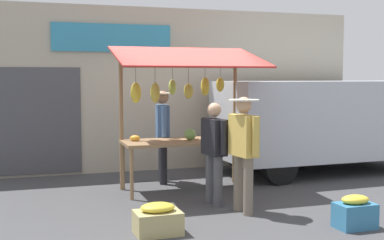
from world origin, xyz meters
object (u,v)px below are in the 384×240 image
object	(u,v)px
vendor_with_sunhat	(163,128)
produce_crate_near	(158,220)
market_stall	(185,101)
produce_crate_side	(355,213)
parked_van	(318,118)
shopper_with_ponytail	(214,147)
shopper_with_shopping_bag	(243,144)

from	to	relation	value
vendor_with_sunhat	produce_crate_near	size ratio (longest dim) A/B	2.93
produce_crate_near	vendor_with_sunhat	bearing A→B (deg)	-105.69
market_stall	produce_crate_side	bearing A→B (deg)	116.93
parked_van	produce_crate_near	distance (m)	5.26
shopper_with_ponytail	produce_crate_side	bearing A→B (deg)	-150.01
shopper_with_shopping_bag	produce_crate_side	bearing A→B (deg)	-144.61
market_stall	produce_crate_near	xyz separation A→B (m)	(1.06, 2.30, -1.37)
vendor_with_sunhat	produce_crate_side	world-z (taller)	vendor_with_sunhat
market_stall	parked_van	distance (m)	3.23
produce_crate_near	produce_crate_side	world-z (taller)	produce_crate_side
market_stall	vendor_with_sunhat	world-z (taller)	market_stall
market_stall	shopper_with_shopping_bag	distance (m)	1.82
shopper_with_ponytail	produce_crate_near	xyz separation A→B (m)	(1.18, 1.17, -0.72)
vendor_with_sunhat	shopper_with_shopping_bag	size ratio (longest dim) A/B	1.02
vendor_with_sunhat	produce_crate_side	bearing A→B (deg)	34.48
parked_van	produce_crate_side	distance (m)	4.08
shopper_with_ponytail	vendor_with_sunhat	bearing A→B (deg)	2.54
produce_crate_side	market_stall	bearing A→B (deg)	-63.07
shopper_with_ponytail	shopper_with_shopping_bag	bearing A→B (deg)	-164.74
shopper_with_ponytail	parked_van	bearing A→B (deg)	-65.26
shopper_with_shopping_bag	parked_van	world-z (taller)	parked_van
market_stall	produce_crate_side	xyz separation A→B (m)	(-1.44, 2.84, -1.35)
produce_crate_near	market_stall	bearing A→B (deg)	-114.69
vendor_with_sunhat	produce_crate_side	distance (m)	4.00
market_stall	vendor_with_sunhat	xyz separation A→B (m)	(0.21, -0.71, -0.53)
parked_van	vendor_with_sunhat	bearing A→B (deg)	-0.62
shopper_with_shopping_bag	shopper_with_ponytail	bearing A→B (deg)	14.98
shopper_with_shopping_bag	produce_crate_near	world-z (taller)	shopper_with_shopping_bag
vendor_with_sunhat	produce_crate_side	size ratio (longest dim) A/B	3.36
market_stall	produce_crate_near	bearing A→B (deg)	65.31
shopper_with_ponytail	produce_crate_near	world-z (taller)	shopper_with_ponytail
shopper_with_shopping_bag	parked_van	xyz separation A→B (m)	(-2.75, -2.47, 0.12)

